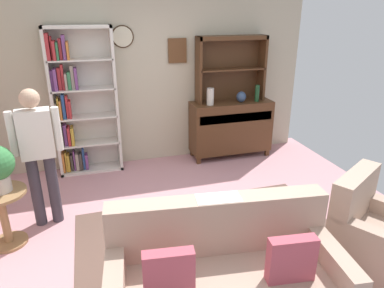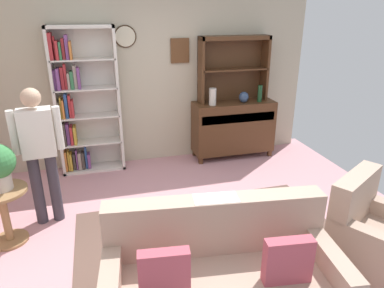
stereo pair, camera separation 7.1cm
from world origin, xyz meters
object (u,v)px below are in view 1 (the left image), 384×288
object	(u,v)px
vase_tall	(210,97)
bottle_wine	(257,93)
bookshelf	(79,103)
armchair_floral	(375,237)
coffee_table	(213,221)
couch_floral	(224,281)
sideboard	(231,126)
book_stack	(202,218)
sideboard_hutch	(231,60)
vase_round	(241,97)
person_reading	(38,149)
plant_stand	(3,212)

from	to	relation	value
vase_tall	bottle_wine	distance (m)	0.78
bookshelf	vase_tall	size ratio (longest dim) A/B	8.13
armchair_floral	coffee_table	distance (m)	1.54
bookshelf	couch_floral	size ratio (longest dim) A/B	1.11
sideboard	book_stack	bearing A→B (deg)	-118.27
sideboard_hutch	couch_floral	size ratio (longest dim) A/B	0.58
vase_round	sideboard_hutch	bearing A→B (deg)	126.48
vase_round	coffee_table	distance (m)	2.60
bottle_wine	couch_floral	xyz separation A→B (m)	(-1.68, -2.91, -0.74)
vase_tall	person_reading	distance (m)	2.62
person_reading	book_stack	xyz separation A→B (m)	(1.50, -1.08, -0.47)
couch_floral	person_reading	world-z (taller)	person_reading
sideboard_hutch	plant_stand	size ratio (longest dim) A/B	1.80
bottle_wine	couch_floral	bearing A→B (deg)	-119.92
couch_floral	book_stack	world-z (taller)	couch_floral
sideboard	plant_stand	bearing A→B (deg)	-153.80
armchair_floral	vase_round	bearing A→B (deg)	93.55
bottle_wine	sideboard_hutch	bearing A→B (deg)	153.04
sideboard	vase_round	distance (m)	0.52
sideboard	bottle_wine	xyz separation A→B (m)	(0.39, -0.09, 0.54)
vase_tall	sideboard_hutch	bearing A→B (deg)	25.89
bookshelf	sideboard	bearing A→B (deg)	-2.07
sideboard_hutch	couch_floral	xyz separation A→B (m)	(-1.29, -3.11, -1.25)
bookshelf	sideboard	world-z (taller)	bookshelf
vase_round	couch_floral	xyz separation A→B (m)	(-1.42, -2.93, -0.69)
vase_round	plant_stand	world-z (taller)	vase_round
vase_tall	person_reading	bearing A→B (deg)	-153.97
bottle_wine	coffee_table	size ratio (longest dim) A/B	0.33
person_reading	book_stack	distance (m)	1.90
vase_round	plant_stand	bearing A→B (deg)	-155.69
bookshelf	vase_tall	distance (m)	1.93
sideboard_hutch	vase_round	xyz separation A→B (m)	(0.13, -0.18, -0.55)
couch_floral	coffee_table	xyz separation A→B (m)	(0.17, 0.75, 0.04)
armchair_floral	plant_stand	bearing A→B (deg)	158.82
sideboard_hutch	bottle_wine	distance (m)	0.67
sideboard_hutch	person_reading	size ratio (longest dim) A/B	0.71
vase_round	couch_floral	bearing A→B (deg)	-115.76
bookshelf	bottle_wine	world-z (taller)	bookshelf
vase_tall	plant_stand	world-z (taller)	vase_tall
bottle_wine	person_reading	world-z (taller)	person_reading
vase_round	coffee_table	size ratio (longest dim) A/B	0.21
armchair_floral	sideboard	bearing A→B (deg)	96.05
bottle_wine	vase_round	bearing A→B (deg)	175.05
vase_round	book_stack	size ratio (longest dim) A/B	0.95
bottle_wine	coffee_table	xyz separation A→B (m)	(-1.50, -2.17, -0.70)
vase_round	bookshelf	bearing A→B (deg)	176.48
sideboard_hutch	armchair_floral	world-z (taller)	sideboard_hutch
sideboard_hutch	bottle_wine	world-z (taller)	sideboard_hutch
vase_tall	bookshelf	bearing A→B (deg)	175.12
vase_tall	couch_floral	distance (m)	3.14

